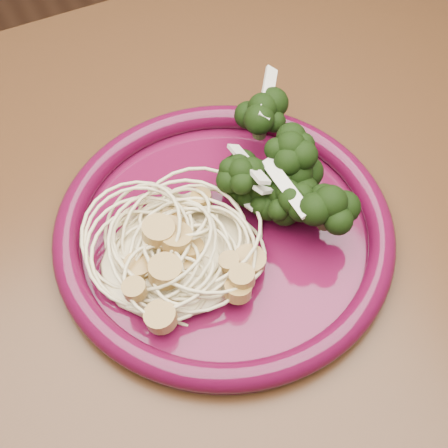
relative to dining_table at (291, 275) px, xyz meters
name	(u,v)px	position (x,y,z in m)	size (l,w,h in m)	color
dining_table	(291,275)	(0.00, 0.00, 0.00)	(1.20, 0.80, 0.75)	#472814
dinner_plate	(224,230)	(-0.07, 0.01, 0.11)	(0.35, 0.35, 0.03)	#4B0A24
spaghetti_pile	(177,251)	(-0.12, 0.01, 0.12)	(0.14, 0.12, 0.03)	beige
scallop_cluster	(174,225)	(-0.12, 0.01, 0.16)	(0.13, 0.13, 0.04)	#AA833E
broccoli_pile	(278,181)	(-0.01, 0.03, 0.13)	(0.10, 0.16, 0.06)	black
onion_garnish	(281,155)	(-0.01, 0.03, 0.17)	(0.07, 0.11, 0.06)	beige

